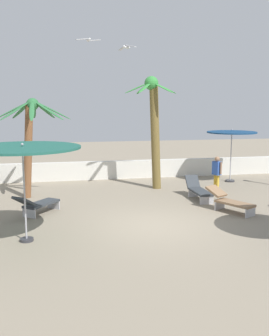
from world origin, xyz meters
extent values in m
plane|color=gray|center=(0.00, 0.00, 0.00)|extent=(56.00, 56.00, 0.00)
cube|color=silver|center=(0.00, 8.03, 0.46)|extent=(25.20, 0.30, 0.93)
cylinder|color=#333338|center=(5.51, 6.17, 0.04)|extent=(0.45, 0.45, 0.08)
cylinder|color=#A5A5AD|center=(5.51, 6.17, 1.23)|extent=(0.05, 0.05, 2.47)
cylinder|color=navy|center=(5.51, 6.17, 2.45)|extent=(2.41, 2.41, 0.06)
sphere|color=#99999E|center=(5.51, 6.17, 2.58)|extent=(0.08, 0.08, 0.08)
cylinder|color=#333338|center=(-3.80, -0.71, 0.04)|extent=(0.38, 0.38, 0.08)
cylinder|color=#A5A5AD|center=(-3.80, -0.71, 1.34)|extent=(0.05, 0.05, 2.67)
cylinder|color=#1E594C|center=(-3.80, -0.71, 2.65)|extent=(3.16, 3.16, 0.06)
sphere|color=#99999E|center=(-3.80, -0.71, 2.74)|extent=(0.08, 0.08, 0.08)
cylinder|color=brown|center=(-4.04, 4.66, 1.90)|extent=(0.56, 0.31, 3.81)
sphere|color=#2D6D3B|center=(-3.79, 4.66, 3.80)|extent=(0.50, 0.50, 0.50)
ellipsoid|color=#2D6D3B|center=(-3.00, 4.56, 3.56)|extent=(1.45, 0.38, 0.78)
ellipsoid|color=#2D6D3B|center=(-3.34, 5.32, 3.56)|extent=(0.98, 1.30, 0.78)
ellipsoid|color=#2D6D3B|center=(-3.81, 5.46, 3.56)|extent=(0.23, 1.44, 0.78)
ellipsoid|color=#2D6D3B|center=(-4.27, 5.29, 3.56)|extent=(1.03, 1.26, 0.78)
ellipsoid|color=#2D6D3B|center=(-4.58, 4.60, 3.56)|extent=(1.45, 0.31, 0.78)
ellipsoid|color=#2D6D3B|center=(-4.41, 4.17, 3.56)|extent=(1.25, 1.05, 0.78)
ellipsoid|color=#2D6D3B|center=(-3.78, 3.87, 3.56)|extent=(0.22, 1.44, 0.78)
ellipsoid|color=#2D6D3B|center=(-3.15, 4.19, 3.56)|extent=(1.27, 1.02, 0.78)
cylinder|color=brown|center=(1.45, 5.37, 2.36)|extent=(0.57, 0.38, 4.72)
sphere|color=#378D3C|center=(1.26, 5.37, 4.71)|extent=(0.61, 0.61, 0.61)
ellipsoid|color=#378D3C|center=(1.88, 5.44, 4.51)|extent=(1.18, 0.33, 0.54)
ellipsoid|color=#378D3C|center=(1.47, 5.95, 4.51)|extent=(0.58, 1.16, 0.54)
ellipsoid|color=#378D3C|center=(1.04, 5.95, 4.51)|extent=(0.60, 1.16, 0.54)
ellipsoid|color=#378D3C|center=(0.64, 5.36, 4.51)|extent=(1.17, 0.21, 0.54)
ellipsoid|color=#378D3C|center=(0.86, 4.89, 4.51)|extent=(0.90, 1.02, 0.54)
ellipsoid|color=#378D3C|center=(1.64, 4.87, 4.51)|extent=(0.87, 1.05, 0.54)
cube|color=#B7B7BC|center=(-3.08, 2.65, 0.17)|extent=(0.46, 0.37, 0.35)
cube|color=#B7B7BC|center=(-3.88, 1.63, 0.17)|extent=(0.46, 0.37, 0.35)
cube|color=#33383D|center=(-3.48, 2.14, 0.35)|extent=(1.30, 1.44, 0.08)
cube|color=#33383D|center=(-4.02, 1.46, 0.63)|extent=(0.80, 0.81, 0.40)
cube|color=#B7B7BC|center=(3.53, 0.26, 0.17)|extent=(0.50, 0.30, 0.35)
cube|color=#B7B7BC|center=(2.91, 1.40, 0.17)|extent=(0.50, 0.30, 0.35)
cube|color=#8C6B4C|center=(3.22, 0.83, 0.35)|extent=(1.15, 1.49, 0.08)
cube|color=#8C6B4C|center=(2.82, 1.57, 0.65)|extent=(0.78, 0.81, 0.34)
cube|color=#B7B7BC|center=(2.70, 2.17, 0.17)|extent=(0.55, 0.04, 0.35)
cube|color=#B7B7BC|center=(2.69, 3.47, 0.17)|extent=(0.55, 0.04, 0.35)
cube|color=#33383D|center=(2.69, 2.82, 0.35)|extent=(0.56, 1.40, 0.08)
cube|color=#33383D|center=(2.69, 3.76, 0.57)|extent=(0.55, 0.50, 0.54)
cylinder|color=gold|center=(3.84, 3.82, 0.40)|extent=(0.12, 0.12, 0.81)
cylinder|color=gold|center=(3.79, 3.97, 0.40)|extent=(0.12, 0.12, 0.81)
cube|color=#3359B2|center=(3.82, 3.90, 1.10)|extent=(0.35, 0.42, 0.57)
sphere|color=#936B4C|center=(3.82, 3.90, 1.49)|extent=(0.22, 0.22, 0.22)
cylinder|color=#936B4C|center=(3.90, 3.67, 1.12)|extent=(0.08, 0.08, 0.52)
cylinder|color=#936B4C|center=(3.73, 4.12, 1.12)|extent=(0.08, 0.08, 0.52)
ellipsoid|color=white|center=(0.38, 6.46, 6.35)|extent=(0.34, 0.24, 0.12)
sphere|color=white|center=(0.23, 6.39, 6.38)|extent=(0.10, 0.10, 0.10)
cube|color=silver|center=(0.51, 6.18, 6.37)|extent=(0.39, 0.62, 0.15)
cube|color=silver|center=(0.25, 6.75, 6.37)|extent=(0.38, 0.62, 0.18)
ellipsoid|color=white|center=(-1.30, 7.38, 6.75)|extent=(0.23, 0.34, 0.12)
sphere|color=white|center=(-1.24, 7.22, 6.78)|extent=(0.10, 0.10, 0.10)
cube|color=silver|center=(-1.01, 7.49, 6.77)|extent=(0.63, 0.35, 0.11)
cube|color=silver|center=(-1.59, 7.27, 6.77)|extent=(0.63, 0.35, 0.12)
camera|label=1|loc=(-2.87, -11.69, 3.83)|focal=42.00mm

